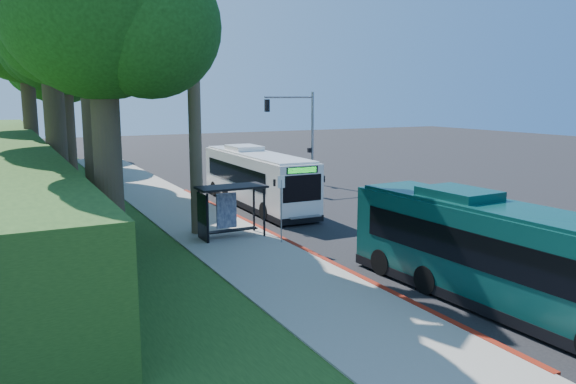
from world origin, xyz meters
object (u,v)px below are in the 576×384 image
bus_shelter (225,202)px  teal_bus (501,254)px  white_bus (256,178)px  pickup (277,183)px

bus_shelter → teal_bus: 12.99m
bus_shelter → white_bus: bearing=55.8°
bus_shelter → pickup: bearing=52.7°
bus_shelter → pickup: 12.65m
teal_bus → pickup: size_ratio=2.20×
teal_bus → white_bus: bearing=87.4°
bus_shelter → teal_bus: bearing=-69.0°
white_bus → teal_bus: white_bus is taller
bus_shelter → pickup: (7.64, 10.02, -1.04)m
pickup → bus_shelter: bearing=-131.8°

